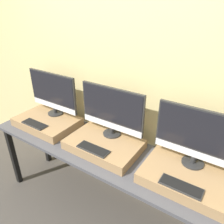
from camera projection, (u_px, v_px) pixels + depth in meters
name	position (u px, v px, depth m)	size (l,w,h in m)	color
wall_back	(126.00, 81.00, 1.93)	(8.00, 0.04, 2.60)	#DBC684
workbench	(103.00, 156.00, 1.94)	(2.29, 0.58, 0.78)	#47474C
wooden_riser_left	(47.00, 122.00, 2.25)	(0.62, 0.43, 0.08)	#99754C
monitor_left	(53.00, 92.00, 2.21)	(0.60, 0.16, 0.45)	#282828
keyboard_left	(35.00, 124.00, 2.11)	(0.28, 0.10, 0.01)	#2D2D2D
wooden_riser_center	(104.00, 144.00, 1.90)	(0.62, 0.43, 0.08)	#99754C
monitor_center	(112.00, 110.00, 1.86)	(0.60, 0.16, 0.45)	#282828
keyboard_center	(93.00, 149.00, 1.76)	(0.28, 0.10, 0.01)	#2D2D2D
wooden_riser_right	(187.00, 177.00, 1.55)	(0.62, 0.43, 0.08)	#99754C
monitor_right	(198.00, 136.00, 1.51)	(0.60, 0.16, 0.45)	#282828
keyboard_right	(181.00, 186.00, 1.41)	(0.28, 0.10, 0.01)	#2D2D2D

